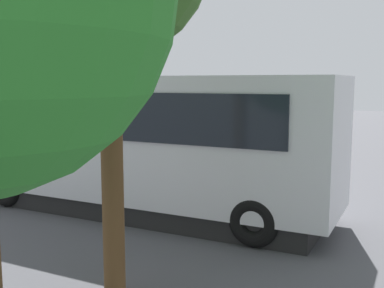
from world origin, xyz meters
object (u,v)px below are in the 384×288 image
Objects in this scene: stunt_motorcycle at (190,137)px; traffic_cone at (231,164)px; spectator_left at (187,151)px; spectator_centre at (153,150)px; parked_motorcycle_silver at (135,172)px; tour_bus at (139,144)px; spectator_far_left at (217,155)px.

traffic_cone is at bearing 157.52° from stunt_motorcycle.
spectator_left is at bearing 77.07° from traffic_cone.
spectator_centre is (1.11, 0.12, -0.01)m from spectator_left.
spectator_left reaches higher than parked_motorcycle_silver.
spectator_centre is 3.38m from stunt_motorcycle.
spectator_centre is 0.93× the size of stunt_motorcycle.
stunt_motorcycle reaches higher than parked_motorcycle_silver.
tour_bus is at bearing 102.12° from stunt_motorcycle.
stunt_motorcycle is (2.34, -3.50, 0.00)m from spectator_far_left.
parked_motorcycle_silver is 3.26× the size of traffic_cone.
stunt_motorcycle is 3.00× the size of traffic_cone.
spectator_centre is (2.15, -0.13, -0.00)m from spectator_far_left.
traffic_cone is (-0.57, -2.48, -0.75)m from spectator_left.
spectator_far_left reaches higher than traffic_cone.
stunt_motorcycle is at bearing -77.88° from tour_bus.
spectator_left is at bearing -147.52° from parked_motorcycle_silver.
parked_motorcycle_silver is at bearing 89.57° from stunt_motorcycle.
tour_bus is 5.68m from traffic_cone.
traffic_cone is (-1.90, -3.32, -0.18)m from parked_motorcycle_silver.
spectator_far_left reaches higher than spectator_centre.
tour_bus is at bearing 111.76° from spectator_centre.
spectator_centre is (1.16, -2.90, -0.60)m from tour_bus.
spectator_centre is at bearing -106.89° from parked_motorcycle_silver.
tour_bus reaches higher than parked_motorcycle_silver.
spectator_left is 0.86× the size of parked_motorcycle_silver.
spectator_left reaches higher than spectator_centre.
spectator_centre is 0.86× the size of parked_motorcycle_silver.
parked_motorcycle_silver reaches higher than traffic_cone.
tour_bus is 6.44m from stunt_motorcycle.
tour_bus is 2.82m from parked_motorcycle_silver.
tour_bus is 3.00m from spectator_far_left.
parked_motorcycle_silver is at bearing 73.11° from spectator_centre.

